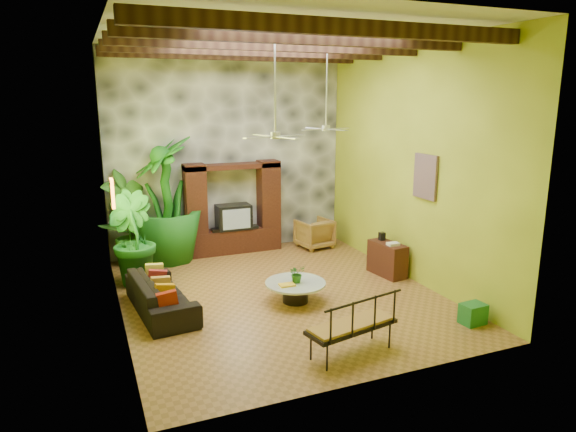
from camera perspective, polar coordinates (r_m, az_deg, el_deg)
name	(u,v)px	position (r m, az deg, el deg)	size (l,w,h in m)	color
ground	(278,294)	(10.43, -1.07, -8.67)	(7.00, 7.00, 0.00)	brown
ceiling	(277,32)	(9.75, -1.20, 19.76)	(6.00, 7.00, 0.02)	silver
back_wall	(228,153)	(13.08, -6.70, 7.02)	(6.00, 0.02, 5.00)	olive
left_wall	(112,180)	(9.15, -18.97, 3.78)	(0.02, 7.00, 5.00)	olive
right_wall	(410,163)	(11.21, 13.40, 5.73)	(0.02, 7.00, 5.00)	olive
stone_accent_wall	(228,153)	(13.03, -6.63, 6.99)	(5.98, 0.10, 4.98)	#393C41
ceiling_beams	(277,45)	(9.73, -1.20, 18.47)	(5.95, 5.36, 0.22)	#351F10
entertainment_center	(233,215)	(12.99, -6.09, 0.12)	(2.40, 0.55, 2.30)	black
ceiling_fan_front	(275,124)	(9.25, -1.43, 10.20)	(1.28, 1.28, 1.86)	#BBBBC0
ceiling_fan_back	(326,119)	(11.44, 4.26, 10.73)	(1.28, 1.28, 1.86)	#BBBBC0
wall_art_mask	(112,193)	(10.21, -18.95, 2.40)	(0.06, 0.32, 0.55)	yellow
wall_art_painting	(425,177)	(10.73, 15.02, 4.25)	(0.06, 0.70, 0.90)	navy
sofa	(161,295)	(9.81, -13.93, -8.49)	(2.22, 0.87, 0.65)	black
wicker_armchair	(314,233)	(13.46, 2.95, -1.93)	(0.81, 0.83, 0.76)	brown
tall_plant_a	(128,218)	(12.42, -17.36, -0.26)	(1.19, 0.80, 2.25)	#2D6B1C
tall_plant_b	(131,239)	(11.18, -17.03, -2.44)	(1.08, 0.87, 1.97)	#1A6422
tall_plant_c	(166,200)	(12.46, -13.41, 1.77)	(1.68, 1.68, 2.99)	#1A6219
coffee_table	(295,289)	(9.98, 0.83, -8.12)	(1.17, 1.17, 0.40)	black
centerpiece_plant	(297,273)	(9.88, 1.00, -6.40)	(0.31, 0.27, 0.35)	#215917
yellow_tray	(287,285)	(9.74, -0.11, -7.66)	(0.29, 0.21, 0.03)	gold
iron_bench	(354,323)	(7.97, 7.37, -11.73)	(1.54, 0.83, 0.57)	black
side_console	(387,259)	(11.60, 10.96, -4.71)	(0.41, 0.92, 0.74)	#361D11
green_bin	(473,314)	(9.65, 19.86, -10.18)	(0.42, 0.31, 0.36)	#1B672A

